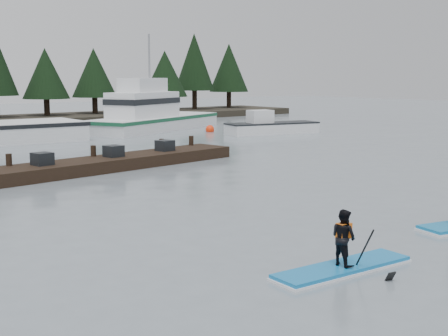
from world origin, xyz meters
TOP-DOWN VIEW (x-y plane):
  - ground at (0.00, 0.00)m, footprint 160.00×160.00m
  - fishing_boat_medium at (12.71, 30.15)m, footprint 13.28×8.53m
  - skiff at (17.71, 22.39)m, footprint 6.90×3.45m
  - floating_dock at (-0.70, 14.45)m, footprint 15.89×4.23m
  - buoy_d at (3.48, 19.46)m, footprint 0.55×0.55m
  - buoy_c at (15.09, 26.19)m, footprint 0.63×0.63m
  - paddleboard_solo at (-2.65, -1.22)m, footprint 3.39×1.19m

SIDE VIEW (x-z plane):
  - ground at x=0.00m, z-range 0.00..0.00m
  - buoy_d at x=3.48m, z-range -0.28..0.28m
  - buoy_c at x=15.09m, z-range -0.31..0.31m
  - floating_dock at x=-0.70m, z-range 0.00..0.53m
  - skiff at x=17.71m, z-range 0.00..0.77m
  - paddleboard_solo at x=-2.65m, z-range -0.51..1.29m
  - fishing_boat_medium at x=12.71m, z-range -3.40..4.49m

